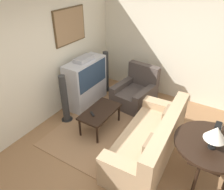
# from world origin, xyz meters

# --- Properties ---
(ground_plane) EXTENTS (12.00, 12.00, 0.00)m
(ground_plane) POSITION_xyz_m (0.00, 0.00, 0.00)
(ground_plane) COLOR #8E6642
(wall_back) EXTENTS (12.00, 0.10, 2.70)m
(wall_back) POSITION_xyz_m (0.02, 2.13, 1.36)
(wall_back) COLOR beige
(wall_back) RESTS_ON ground_plane
(wall_right) EXTENTS (0.06, 12.00, 2.70)m
(wall_right) POSITION_xyz_m (2.63, 0.00, 1.35)
(wall_right) COLOR beige
(wall_right) RESTS_ON ground_plane
(area_rug) EXTENTS (2.34, 1.76, 0.01)m
(area_rug) POSITION_xyz_m (0.52, 0.82, 0.01)
(area_rug) COLOR #99704C
(area_rug) RESTS_ON ground_plane
(tv) EXTENTS (1.13, 0.48, 1.24)m
(tv) POSITION_xyz_m (1.15, 1.75, 0.59)
(tv) COLOR #B7B7BC
(tv) RESTS_ON ground_plane
(couch) EXTENTS (2.11, 0.96, 0.89)m
(couch) POSITION_xyz_m (0.34, -0.31, 0.32)
(couch) COLOR tan
(couch) RESTS_ON ground_plane
(armchair) EXTENTS (1.07, 0.92, 0.94)m
(armchair) POSITION_xyz_m (1.78, 0.69, 0.29)
(armchair) COLOR #473D38
(armchair) RESTS_ON ground_plane
(coffee_table) EXTENTS (0.94, 0.52, 0.45)m
(coffee_table) POSITION_xyz_m (0.49, 0.88, 0.40)
(coffee_table) COLOR black
(coffee_table) RESTS_ON ground_plane
(console_table) EXTENTS (1.08, 1.08, 0.80)m
(console_table) POSITION_xyz_m (0.28, -1.27, 0.73)
(console_table) COLOR black
(console_table) RESTS_ON ground_plane
(table_lamp) EXTENTS (0.30, 0.30, 0.38)m
(table_lamp) POSITION_xyz_m (0.18, -1.28, 1.07)
(table_lamp) COLOR black
(table_lamp) RESTS_ON console_table
(mantel_clock) EXTENTS (0.16, 0.10, 0.22)m
(mantel_clock) POSITION_xyz_m (0.48, -1.28, 0.91)
(mantel_clock) COLOR black
(mantel_clock) RESTS_ON console_table
(remote) EXTENTS (0.13, 0.16, 0.02)m
(remote) POSITION_xyz_m (0.31, 0.94, 0.46)
(remote) COLOR black
(remote) RESTS_ON coffee_table
(speaker_tower_left) EXTENTS (0.25, 0.25, 1.11)m
(speaker_tower_left) POSITION_xyz_m (0.33, 1.70, 0.53)
(speaker_tower_left) COLOR black
(speaker_tower_left) RESTS_ON ground_plane
(speaker_tower_right) EXTENTS (0.25, 0.25, 1.11)m
(speaker_tower_right) POSITION_xyz_m (1.97, 1.70, 0.53)
(speaker_tower_right) COLOR black
(speaker_tower_right) RESTS_ON ground_plane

